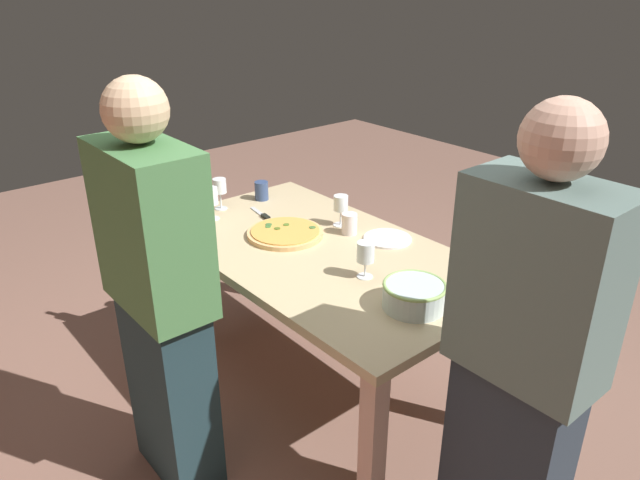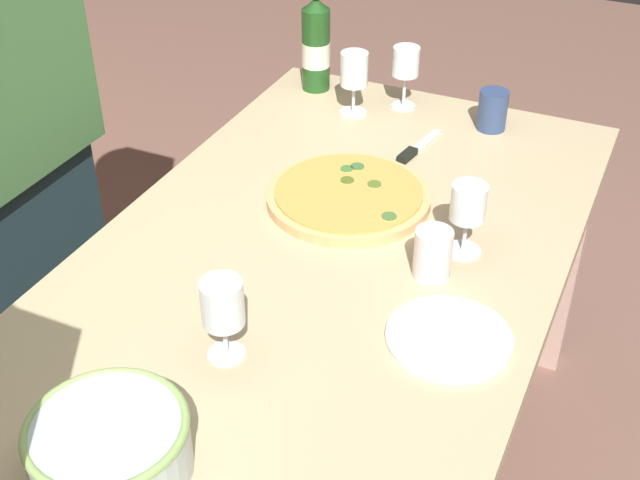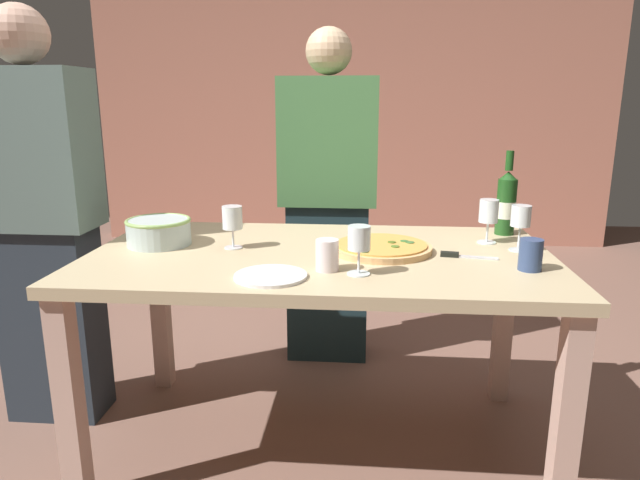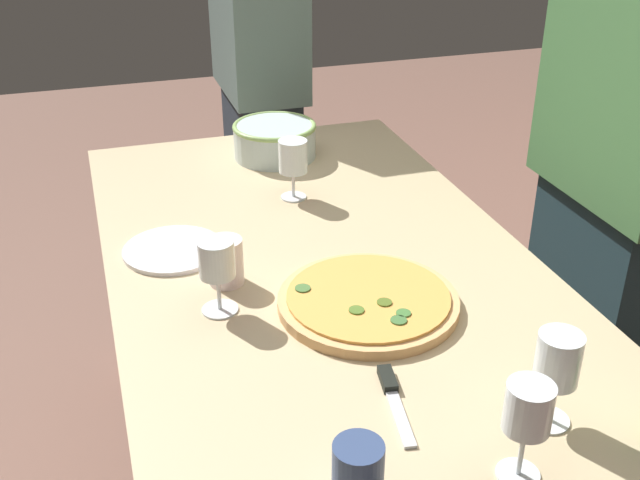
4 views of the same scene
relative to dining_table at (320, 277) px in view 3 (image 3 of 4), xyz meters
The scene contains 16 objects.
ground_plane 0.66m from the dining_table, ahead, with size 8.00×8.00×0.00m, color #7D594C.
dining_table is the anchor object (origin of this frame).
brick_wall_back 3.28m from the dining_table, 90.00° to the left, with size 4.49×0.16×2.78m, color #B5725D.
pizza 0.24m from the dining_table, ahead, with size 0.35×0.35×0.03m.
serving_bowl 0.62m from the dining_table, behind, with size 0.23×0.23×0.10m.
wine_bottle 0.81m from the dining_table, 25.37° to the left, with size 0.08×0.08×0.33m.
wine_glass_near_pizza 0.73m from the dining_table, ahead, with size 0.07×0.07×0.16m.
wine_glass_by_bottle 0.37m from the dining_table, behind, with size 0.07×0.07×0.15m.
wine_glass_far_left 0.35m from the dining_table, 60.62° to the right, with size 0.07×0.07×0.15m.
wine_glass_far_right 0.67m from the dining_table, 16.90° to the left, with size 0.07×0.07×0.16m.
cup_amber 0.70m from the dining_table, 13.22° to the right, with size 0.07×0.07×0.10m, color navy.
cup_ceramic 0.26m from the dining_table, 79.30° to the right, with size 0.07×0.07×0.10m, color silver.
side_plate 0.34m from the dining_table, 112.30° to the right, with size 0.22×0.22×0.01m, color white.
pizza_knife 0.49m from the dining_table, ahead, with size 0.19×0.05×0.02m.
person_host 1.11m from the dining_table, behind, with size 0.43×0.24×1.60m.
person_guest_left 0.79m from the dining_table, 91.88° to the left, with size 0.46×0.24×1.59m.
Camera 3 is at (0.16, -1.89, 1.27)m, focal length 31.71 mm.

